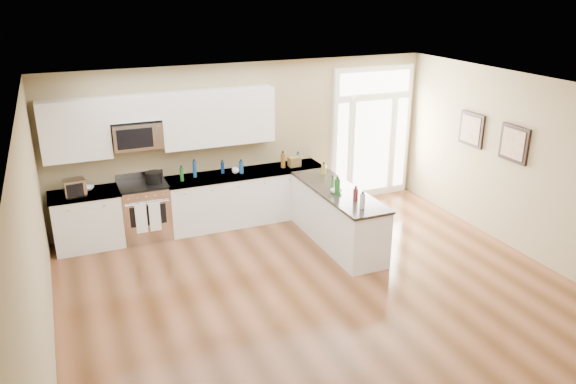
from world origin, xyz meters
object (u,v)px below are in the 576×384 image
Objects in this scene: peninsula_cabinet at (337,218)px; kitchen_range at (145,211)px; stockpot at (154,177)px; toaster_oven at (75,188)px.

peninsula_cabinet is 3.22m from kitchen_range.
stockpot reaches higher than peninsula_cabinet.
toaster_oven reaches higher than stockpot.
peninsula_cabinet is at bearing -26.76° from kitchen_range.
kitchen_range is 4.02× the size of stockpot.
stockpot is at bearing -1.88° from toaster_oven.
peninsula_cabinet is 3.11m from stockpot.
kitchen_range reaches higher than peninsula_cabinet.
toaster_oven is at bearing -174.44° from kitchen_range.
peninsula_cabinet is 8.63× the size of stockpot.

